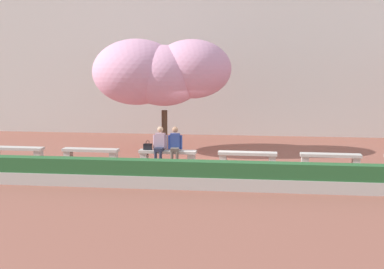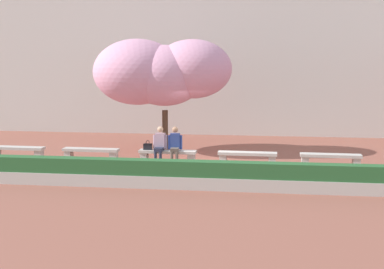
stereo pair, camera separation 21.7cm
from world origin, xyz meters
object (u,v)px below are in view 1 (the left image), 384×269
at_px(stone_bench_near_west, 91,152).
at_px(person_seated_left, 160,143).
at_px(stone_bench_center, 168,154).
at_px(cherry_tree_main, 160,72).
at_px(person_seated_right, 175,144).
at_px(stone_bench_near_east, 248,156).
at_px(stone_bench_east_end, 330,158).
at_px(handbag, 148,146).
at_px(stone_bench_west_end, 16,151).

xyz_separation_m(stone_bench_near_west, person_seated_left, (2.55, -0.05, 0.39)).
height_order(stone_bench_center, cherry_tree_main, cherry_tree_main).
distance_m(stone_bench_near_west, person_seated_left, 2.58).
bearing_deg(stone_bench_center, cherry_tree_main, 107.10).
bearing_deg(person_seated_right, stone_bench_near_east, 1.20).
distance_m(stone_bench_near_west, stone_bench_east_end, 8.46).
xyz_separation_m(stone_bench_near_east, person_seated_left, (-3.09, -0.05, 0.39)).
bearing_deg(cherry_tree_main, handbag, -92.65).
relative_size(stone_bench_near_east, person_seated_right, 1.59).
height_order(stone_bench_west_end, cherry_tree_main, cherry_tree_main).
height_order(stone_bench_center, person_seated_right, person_seated_right).
distance_m(stone_bench_west_end, person_seated_left, 5.38).
xyz_separation_m(stone_bench_east_end, person_seated_left, (-5.91, -0.05, 0.39)).
relative_size(person_seated_left, cherry_tree_main, 0.24).
bearing_deg(stone_bench_near_west, handbag, 0.09).
bearing_deg(person_seated_left, stone_bench_west_end, 179.43).
relative_size(stone_bench_near_east, person_seated_left, 1.59).
bearing_deg(handbag, stone_bench_east_end, -0.03).
distance_m(stone_bench_near_east, person_seated_left, 3.11).
bearing_deg(person_seated_right, handbag, 176.75).
relative_size(person_seated_right, cherry_tree_main, 0.24).
bearing_deg(stone_bench_west_end, person_seated_left, -0.57).
height_order(stone_bench_center, stone_bench_east_end, same).
relative_size(stone_bench_west_end, stone_bench_near_west, 1.00).
relative_size(stone_bench_west_end, handbag, 6.04).
distance_m(stone_bench_near_west, cherry_tree_main, 4.12).
bearing_deg(stone_bench_west_end, person_seated_right, -0.52).
bearing_deg(stone_bench_near_west, person_seated_right, -0.99).
height_order(stone_bench_near_east, person_seated_right, person_seated_right).
bearing_deg(stone_bench_near_east, stone_bench_east_end, 0.00).
xyz_separation_m(stone_bench_near_west, stone_bench_center, (2.82, 0.00, 0.00)).
bearing_deg(stone_bench_near_east, cherry_tree_main, 149.50).
distance_m(stone_bench_near_west, handbag, 2.12).
xyz_separation_m(stone_bench_west_end, stone_bench_east_end, (11.27, 0.00, 0.00)).
bearing_deg(stone_bench_near_east, person_seated_right, -178.80).
bearing_deg(stone_bench_east_end, cherry_tree_main, 162.05).
relative_size(stone_bench_near_west, person_seated_left, 1.59).
height_order(person_seated_right, handbag, person_seated_right).
height_order(stone_bench_east_end, person_seated_left, person_seated_left).
height_order(stone_bench_near_east, person_seated_left, person_seated_left).
xyz_separation_m(stone_bench_west_end, stone_bench_near_east, (8.46, 0.00, 0.00)).
relative_size(stone_bench_near_west, handbag, 6.04).
xyz_separation_m(stone_bench_near_east, stone_bench_east_end, (2.82, 0.00, 0.00)).
height_order(stone_bench_west_end, stone_bench_near_east, same).
height_order(stone_bench_near_west, handbag, handbag).
height_order(stone_bench_east_end, person_seated_right, person_seated_right).
height_order(stone_bench_center, handbag, handbag).
relative_size(stone_bench_west_end, stone_bench_center, 1.00).
distance_m(stone_bench_center, stone_bench_near_east, 2.82).
xyz_separation_m(stone_bench_near_west, stone_bench_east_end, (8.46, 0.00, 0.00)).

